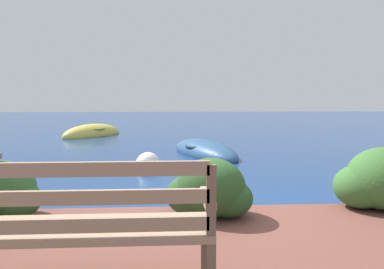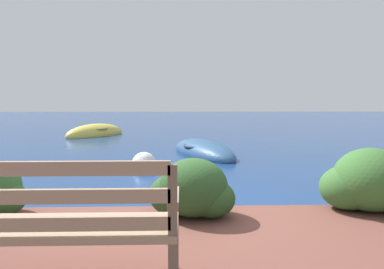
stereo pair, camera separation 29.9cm
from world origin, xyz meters
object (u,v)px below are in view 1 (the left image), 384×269
park_bench (86,223)px  rowboat_nearest (204,152)px  rowboat_mid (92,134)px  mooring_buoy (148,164)px

park_bench → rowboat_nearest: park_bench is taller
park_bench → rowboat_mid: (-2.81, 12.31, -0.63)m
park_bench → mooring_buoy: size_ratio=2.84×
park_bench → rowboat_nearest: (1.46, 7.20, -0.64)m
rowboat_mid → mooring_buoy: bearing=-123.0°
park_bench → mooring_buoy: bearing=89.3°
park_bench → rowboat_nearest: 7.37m
rowboat_mid → mooring_buoy: size_ratio=5.01×
park_bench → rowboat_nearest: size_ratio=0.52×
rowboat_mid → rowboat_nearest: bearing=-105.1°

